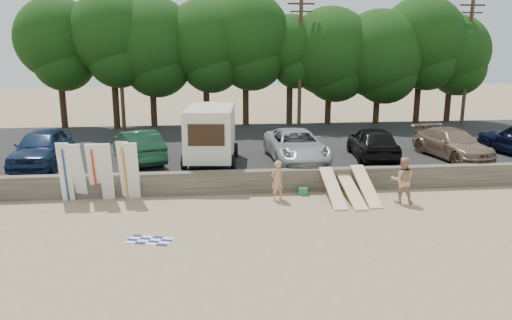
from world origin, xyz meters
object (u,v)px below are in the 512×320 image
object	(u,v)px
car_2	(296,146)
beachgoer_a	(277,180)
beachgoer_b	(402,180)
car_3	(373,142)
car_4	(453,144)
box_trailer	(211,132)
cooler	(303,191)
car_0	(42,147)
car_1	(138,146)

from	to	relation	value
car_2	beachgoer_a	bearing A→B (deg)	-113.09
beachgoer_a	beachgoer_b	distance (m)	5.15
car_3	beachgoer_b	size ratio (longest dim) A/B	2.54
car_4	box_trailer	bearing A→B (deg)	169.75
box_trailer	car_3	xyz separation A→B (m)	(8.18, 0.12, -0.71)
cooler	beachgoer_b	bearing A→B (deg)	-6.57
beachgoer_b	car_3	bearing A→B (deg)	-80.81
car_3	car_4	world-z (taller)	car_3
cooler	box_trailer	bearing A→B (deg)	153.51
car_4	beachgoer_b	bearing A→B (deg)	-143.02
car_0	car_1	bearing A→B (deg)	4.59
car_2	car_0	bearing A→B (deg)	176.04
car_4	beachgoer_a	bearing A→B (deg)	-167.53
car_1	car_3	size ratio (longest dim) A/B	0.98
car_0	car_4	bearing A→B (deg)	-1.33
car_4	cooler	distance (m)	9.08
car_2	cooler	size ratio (longest dim) A/B	14.66
car_1	beachgoer_b	size ratio (longest dim) A/B	2.49
car_2	cooler	xyz separation A→B (m)	(-0.31, -3.46, -1.31)
cooler	car_1	bearing A→B (deg)	165.78
car_2	car_4	xyz separation A→B (m)	(8.07, -0.18, -0.04)
car_3	beachgoer_b	bearing A→B (deg)	91.05
car_0	car_2	world-z (taller)	car_0
box_trailer	car_0	world-z (taller)	box_trailer
car_1	beachgoer_a	world-z (taller)	car_1
car_3	car_4	xyz separation A→B (m)	(4.11, -0.29, -0.10)
car_0	car_2	xyz separation A→B (m)	(12.28, -0.38, -0.10)
box_trailer	car_4	size ratio (longest dim) A/B	0.90
car_3	cooler	xyz separation A→B (m)	(-4.27, -3.57, -1.38)
car_0	car_2	bearing A→B (deg)	-1.52
car_4	car_3	bearing A→B (deg)	166.54
car_2	cooler	bearing A→B (deg)	-97.23
car_1	cooler	bearing A→B (deg)	130.94
car_2	cooler	distance (m)	3.71
car_1	cooler	world-z (taller)	car_1
beachgoer_a	box_trailer	bearing A→B (deg)	-86.01
box_trailer	beachgoer_b	size ratio (longest dim) A/B	2.35
car_0	beachgoer_b	world-z (taller)	car_0
box_trailer	car_2	distance (m)	4.29
beachgoer_b	cooler	bearing A→B (deg)	-7.26
car_4	car_0	bearing A→B (deg)	168.98
car_0	car_4	xyz separation A→B (m)	(20.35, -0.56, -0.14)
box_trailer	car_3	bearing A→B (deg)	6.88
box_trailer	beachgoer_b	world-z (taller)	box_trailer
car_3	beachgoer_b	world-z (taller)	car_3
car_2	car_3	size ratio (longest dim) A/B	1.14
car_2	beachgoer_b	xyz separation A→B (m)	(3.52, -4.97, -0.51)
car_3	beachgoer_a	world-z (taller)	car_3
car_1	box_trailer	bearing A→B (deg)	148.61
box_trailer	beachgoer_b	bearing A→B (deg)	-26.58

